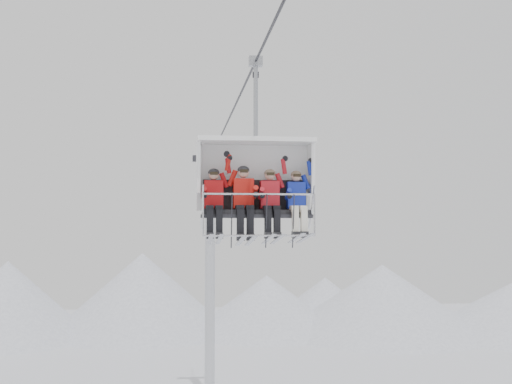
{
  "coord_description": "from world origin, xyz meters",
  "views": [
    {
      "loc": [
        -1.63,
        -13.91,
        9.73
      ],
      "look_at": [
        0.0,
        0.0,
        10.39
      ],
      "focal_mm": 45.0,
      "sensor_mm": 36.0,
      "label": 1
    }
  ],
  "objects": [
    {
      "name": "skier_far_left",
      "position": [
        -0.93,
        -0.12,
        10.21
      ],
      "size": [
        0.41,
        1.69,
        1.63
      ],
      "color": "#AB0F11",
      "rests_on": "chairlift_carrier"
    },
    {
      "name": "skier_far_right",
      "position": [
        0.89,
        -0.12,
        10.2
      ],
      "size": [
        0.4,
        1.69,
        1.58
      ],
      "color": "#1729A3",
      "rests_on": "chairlift_carrier"
    },
    {
      "name": "ridgeline",
      "position": [
        -1.58,
        42.05,
        2.84
      ],
      "size": [
        72.0,
        21.0,
        7.0
      ],
      "color": "silver",
      "rests_on": "ground"
    },
    {
      "name": "skier_center_left",
      "position": [
        -0.28,
        -0.11,
        10.24
      ],
      "size": [
        0.44,
        1.69,
        1.73
      ],
      "color": "red",
      "rests_on": "chairlift_carrier"
    },
    {
      "name": "haul_cable",
      "position": [
        0.0,
        0.0,
        13.3
      ],
      "size": [
        0.06,
        50.0,
        0.06
      ],
      "primitive_type": "cylinder",
      "rotation": [
        1.57,
        0.0,
        0.0
      ],
      "color": "#2F2F34",
      "rests_on": "lift_tower_left"
    },
    {
      "name": "skier_center_right",
      "position": [
        0.3,
        -0.12,
        10.21
      ],
      "size": [
        0.41,
        1.69,
        1.63
      ],
      "color": "red",
      "rests_on": "chairlift_carrier"
    },
    {
      "name": "chairlift_carrier",
      "position": [
        0.0,
        0.19,
        10.72
      ],
      "size": [
        2.57,
        1.17,
        3.98
      ],
      "color": "black",
      "rests_on": "haul_cable"
    },
    {
      "name": "lift_tower_right",
      "position": [
        0.0,
        22.0,
        5.78
      ],
      "size": [
        2.0,
        1.8,
        13.48
      ],
      "color": "silver",
      "rests_on": "ground"
    }
  ]
}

